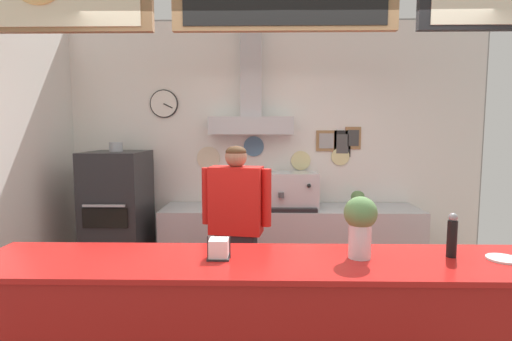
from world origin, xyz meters
name	(u,v)px	position (x,y,z in m)	size (l,w,h in m)	color
back_wall_assembly	(273,143)	(-0.02, 2.07, 1.62)	(4.97, 2.44, 3.06)	gray
back_prep_counter	(290,247)	(0.18, 1.82, 0.44)	(2.89, 0.64, 0.90)	#B7BABF
pizza_oven	(119,221)	(-1.72, 1.63, 0.77)	(0.61, 0.75, 1.64)	#232326
shop_worker	(236,237)	(-0.35, 0.63, 0.88)	(0.58, 0.29, 1.65)	#232328
espresso_machine	(291,191)	(0.18, 1.79, 1.10)	(0.59, 0.45, 0.40)	silver
potted_basil	(358,198)	(0.94, 1.85, 1.00)	(0.15, 0.15, 0.19)	#4C4C51
potted_rosemary	(243,196)	(-0.36, 1.82, 1.03)	(0.16, 0.16, 0.22)	#4C4C51
basil_vase	(360,225)	(0.43, -0.38, 1.24)	(0.19, 0.19, 0.36)	silver
napkin_holder	(219,249)	(-0.38, -0.40, 1.10)	(0.13, 0.13, 0.13)	#262628
condiment_plate	(503,259)	(1.24, -0.40, 1.05)	(0.18, 0.18, 0.01)	white
pepper_grinder	(452,235)	(0.97, -0.35, 1.17)	(0.06, 0.06, 0.26)	black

